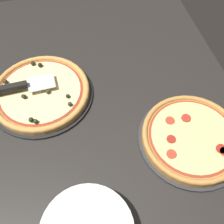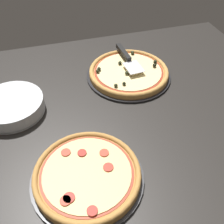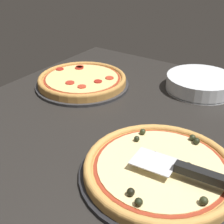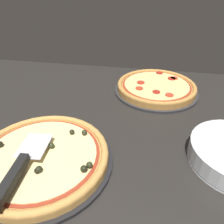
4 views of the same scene
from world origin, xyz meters
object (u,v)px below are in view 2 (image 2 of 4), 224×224
object	(u,v)px
pizza_back	(87,174)
serving_spatula	(125,55)
pizza_front	(129,72)
plate_stack	(12,106)

from	to	relation	value
pizza_back	serving_spatula	size ratio (longest dim) A/B	1.37
pizza_front	plate_stack	distance (cm)	52.58
pizza_back	plate_stack	bearing A→B (deg)	-60.46
pizza_front	serving_spatula	xyz separation A→B (cm)	(-1.18, -8.67, 3.37)
serving_spatula	pizza_front	bearing A→B (deg)	82.23
pizza_front	plate_stack	xyz separation A→B (cm)	(51.72, 9.50, 0.35)
pizza_back	serving_spatula	world-z (taller)	serving_spatula
serving_spatula	plate_stack	size ratio (longest dim) A/B	0.97
pizza_back	plate_stack	xyz separation A→B (cm)	(21.81, -38.49, 0.14)
pizza_front	plate_stack	bearing A→B (deg)	10.41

